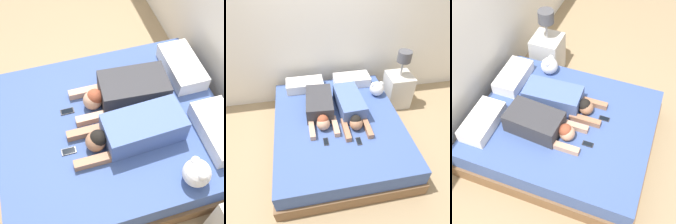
# 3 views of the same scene
# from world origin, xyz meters

# --- Properties ---
(ground_plane) EXTENTS (12.00, 12.00, 0.00)m
(ground_plane) POSITION_xyz_m (0.00, 0.00, 0.00)
(ground_plane) COLOR #9E8460
(wall_back) EXTENTS (12.00, 0.06, 2.60)m
(wall_back) POSITION_xyz_m (0.00, 1.19, 1.30)
(wall_back) COLOR white
(wall_back) RESTS_ON ground_plane
(bed) EXTENTS (1.78, 2.08, 0.43)m
(bed) POSITION_xyz_m (0.00, 0.00, 0.21)
(bed) COLOR brown
(bed) RESTS_ON ground_plane
(pillow_head_left) EXTENTS (0.59, 0.30, 0.15)m
(pillow_head_left) POSITION_xyz_m (-0.39, 0.83, 0.50)
(pillow_head_left) COLOR white
(pillow_head_left) RESTS_ON bed
(pillow_head_right) EXTENTS (0.59, 0.30, 0.15)m
(pillow_head_right) POSITION_xyz_m (0.39, 0.83, 0.50)
(pillow_head_right) COLOR white
(pillow_head_right) RESTS_ON bed
(person_left) EXTENTS (0.41, 0.89, 0.24)m
(person_left) POSITION_xyz_m (-0.22, 0.20, 0.54)
(person_left) COLOR #333338
(person_left) RESTS_ON bed
(person_right) EXTENTS (0.37, 0.97, 0.24)m
(person_right) POSITION_xyz_m (0.20, 0.14, 0.54)
(person_right) COLOR #4C66A5
(person_right) RESTS_ON bed
(cell_phone_left) EXTENTS (0.06, 0.12, 0.01)m
(cell_phone_left) POSITION_xyz_m (-0.22, -0.36, 0.44)
(cell_phone_left) COLOR #2D2D33
(cell_phone_left) RESTS_ON bed
(cell_phone_right) EXTENTS (0.06, 0.12, 0.01)m
(cell_phone_right) POSITION_xyz_m (0.18, -0.43, 0.44)
(cell_phone_right) COLOR #2D2D33
(cell_phone_right) RESTS_ON bed
(plush_toy) EXTENTS (0.22, 0.22, 0.23)m
(plush_toy) POSITION_xyz_m (0.70, 0.46, 0.55)
(plush_toy) COLOR white
(plush_toy) RESTS_ON bed
(nightstand) EXTENTS (0.41, 0.41, 1.01)m
(nightstand) POSITION_xyz_m (1.18, 0.70, 0.34)
(nightstand) COLOR beige
(nightstand) RESTS_ON ground_plane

